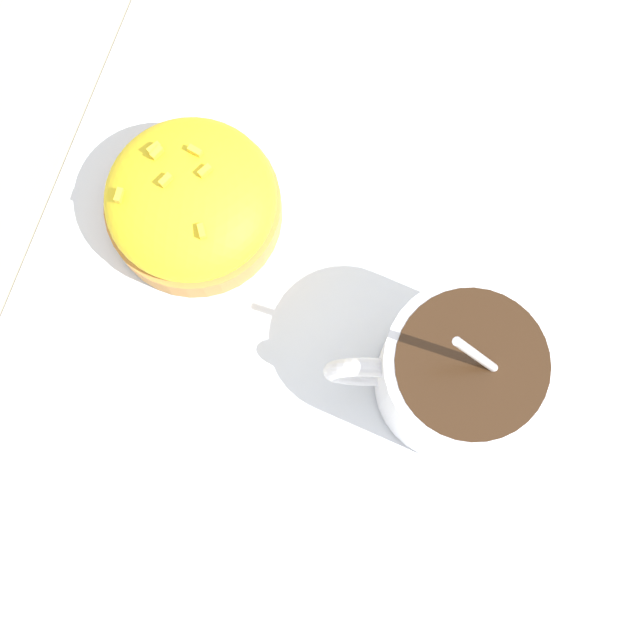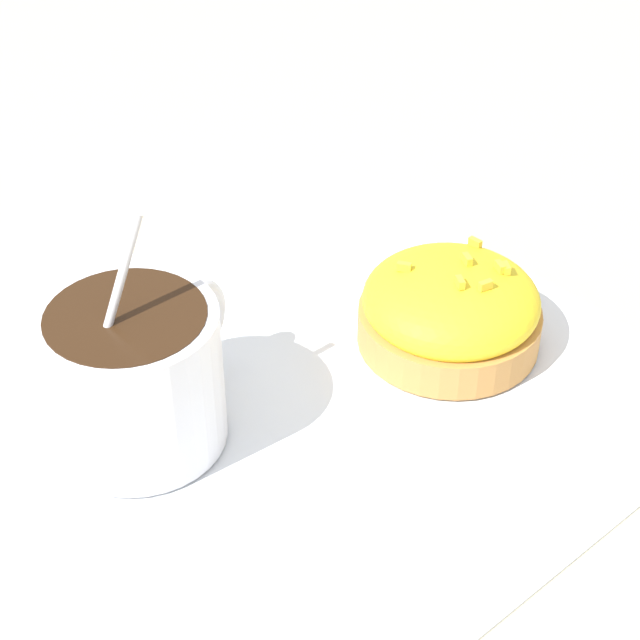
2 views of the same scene
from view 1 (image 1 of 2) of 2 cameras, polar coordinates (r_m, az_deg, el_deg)
ground_plane at (r=0.48m, az=0.21°, el=1.42°), size 3.00×3.00×0.00m
paper_napkin at (r=0.48m, az=0.21°, el=1.46°), size 0.36×0.35×0.00m
coffee_cup at (r=0.44m, az=8.88°, el=-3.41°), size 0.10×0.08×0.11m
frosted_pastry at (r=0.48m, az=-8.19°, el=7.45°), size 0.09×0.09×0.05m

